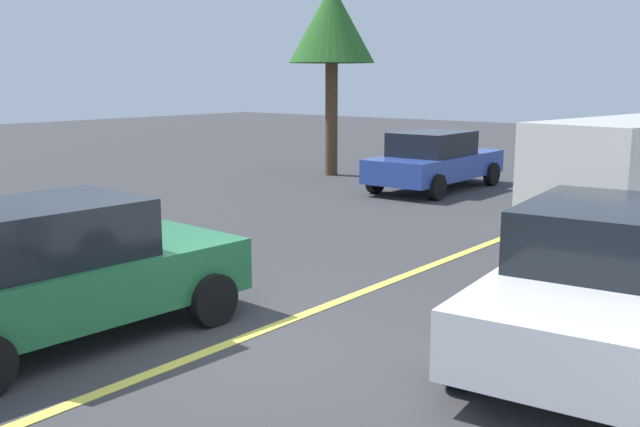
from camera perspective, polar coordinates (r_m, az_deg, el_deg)
name	(u,v)px	position (r m, az deg, el deg)	size (l,w,h in m)	color
ground_plane	(218,348)	(8.18, -8.06, -10.52)	(80.00, 80.00, 0.00)	#38383A
lane_marking_centre	(374,288)	(10.33, 4.32, -5.88)	(28.00, 0.16, 0.01)	#E0D14C
white_van	(637,169)	(14.69, 23.83, 3.22)	(5.43, 2.84, 2.20)	silver
car_blue_near_curb	(435,160)	(19.47, 9.10, 4.20)	(4.64, 2.10, 1.55)	#2D479E
car_white_far_lane	(599,280)	(8.28, 21.22, -4.94)	(4.73, 2.43, 1.63)	white
car_green_approaching	(61,270)	(8.66, -19.88, -4.24)	(4.14, 2.20, 1.61)	#236B3D
tree_left_verge	(332,27)	(22.09, 0.94, 14.60)	(2.58, 2.58, 5.69)	#513823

